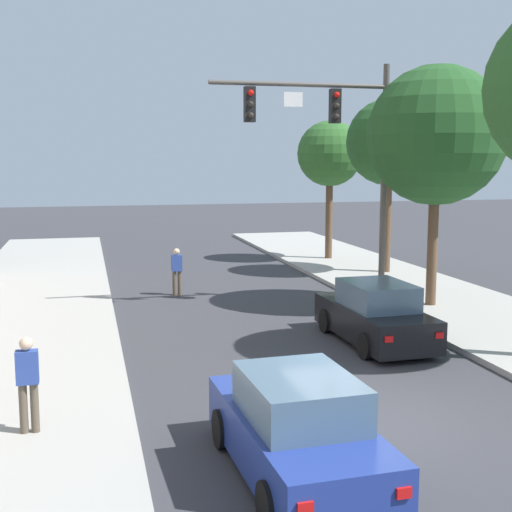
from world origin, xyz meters
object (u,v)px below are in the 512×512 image
object	(u,v)px
car_following_blue	(297,431)
street_tree_second	(436,136)
street_tree_farthest	(330,154)
street_tree_third	(389,143)
traffic_signal_mast	(338,139)
pedestrian_sidewalk_left_walker	(28,380)
pedestrian_crossing_road	(177,269)
car_lead_black	(375,316)

from	to	relation	value
car_following_blue	street_tree_second	xyz separation A→B (m)	(7.55, 9.98, 4.67)
street_tree_farthest	street_tree_third	bearing A→B (deg)	-77.47
car_following_blue	street_tree_farthest	world-z (taller)	street_tree_farthest
traffic_signal_mast	car_following_blue	xyz separation A→B (m)	(-4.83, -11.21, -4.58)
pedestrian_sidewalk_left_walker	pedestrian_crossing_road	size ratio (longest dim) A/B	1.00
street_tree_third	street_tree_farthest	distance (m)	4.35
street_tree_second	street_tree_farthest	world-z (taller)	street_tree_second
pedestrian_crossing_road	street_tree_second	world-z (taller)	street_tree_second
street_tree_third	traffic_signal_mast	bearing A→B (deg)	-129.17
car_lead_black	street_tree_third	xyz separation A→B (m)	(4.70, 9.53, 4.61)
car_following_blue	pedestrian_crossing_road	world-z (taller)	pedestrian_crossing_road
pedestrian_sidewalk_left_walker	street_tree_third	size ratio (longest dim) A/B	0.24
traffic_signal_mast	car_lead_black	xyz separation A→B (m)	(-0.63, -4.53, -4.58)
traffic_signal_mast	car_lead_black	world-z (taller)	traffic_signal_mast
car_following_blue	pedestrian_crossing_road	distance (m)	14.15
traffic_signal_mast	pedestrian_crossing_road	world-z (taller)	traffic_signal_mast
traffic_signal_mast	street_tree_farthest	bearing A→B (deg)	71.26
car_lead_black	car_following_blue	world-z (taller)	same
traffic_signal_mast	pedestrian_sidewalk_left_walker	world-z (taller)	traffic_signal_mast
traffic_signal_mast	street_tree_second	distance (m)	2.99
car_lead_black	pedestrian_crossing_road	size ratio (longest dim) A/B	2.61
traffic_signal_mast	street_tree_farthest	size ratio (longest dim) A/B	1.19
car_lead_black	pedestrian_crossing_road	world-z (taller)	pedestrian_crossing_road
street_tree_third	pedestrian_sidewalk_left_walker	bearing A→B (deg)	-132.82
car_lead_black	street_tree_third	distance (m)	11.58
street_tree_third	car_lead_black	bearing A→B (deg)	-116.26
car_lead_black	car_following_blue	xyz separation A→B (m)	(-4.19, -6.67, 0.00)
traffic_signal_mast	car_lead_black	distance (m)	6.48
car_following_blue	street_tree_third	distance (m)	19.05
car_following_blue	pedestrian_sidewalk_left_walker	xyz separation A→B (m)	(-3.94, 2.35, 0.34)
street_tree_farthest	car_following_blue	bearing A→B (deg)	-111.27
traffic_signal_mast	street_tree_third	world-z (taller)	traffic_signal_mast
street_tree_third	street_tree_second	bearing A→B (deg)	-102.16
car_lead_black	pedestrian_crossing_road	distance (m)	8.53
traffic_signal_mast	car_following_blue	bearing A→B (deg)	-113.29
pedestrian_crossing_road	pedestrian_sidewalk_left_walker	bearing A→B (deg)	-108.85
traffic_signal_mast	street_tree_second	size ratio (longest dim) A/B	1.01
street_tree_third	street_tree_farthest	xyz separation A→B (m)	(-0.94, 4.23, -0.43)
traffic_signal_mast	street_tree_third	bearing A→B (deg)	50.83
car_following_blue	street_tree_second	size ratio (longest dim) A/B	0.58
street_tree_second	pedestrian_sidewalk_left_walker	bearing A→B (deg)	-146.43
car_following_blue	street_tree_third	xyz separation A→B (m)	(8.90, 16.20, 4.61)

